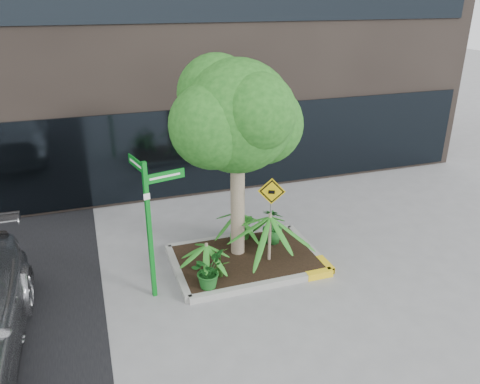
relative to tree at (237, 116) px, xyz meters
name	(u,v)px	position (x,y,z in m)	size (l,w,h in m)	color
ground	(242,270)	(-0.09, -0.60, -3.36)	(80.00, 80.00, 0.00)	gray
planter	(248,259)	(0.14, -0.33, -3.26)	(3.35, 2.36, 0.15)	#9E9E99
tree	(237,116)	(0.00, 0.00, 0.00)	(3.07, 2.72, 4.60)	tan
palm_front	(270,217)	(0.57, -0.57, -2.14)	(1.28, 1.28, 1.42)	tan
palm_left	(206,245)	(-0.90, -0.63, -2.56)	(0.78, 0.78, 0.87)	tan
palm_back	(237,213)	(0.18, 0.54, -2.48)	(0.88, 0.88, 0.97)	tan
shrub_a	(207,270)	(-1.03, -1.15, -2.83)	(0.68, 0.68, 0.75)	#17521A
shrub_b	(272,225)	(0.94, 0.16, -2.77)	(0.50, 0.50, 0.88)	#1C5E1F
shrub_c	(220,261)	(-0.67, -0.87, -2.86)	(0.37, 0.37, 0.70)	#2F601D
shrub_d	(246,226)	(0.39, 0.51, -2.87)	(0.37, 0.37, 0.67)	#226A1E
street_sign_post	(150,215)	(-2.05, -0.84, -1.57)	(0.97, 0.84, 2.89)	#0B7C1D
cattle_sign	(271,205)	(0.60, -0.53, -1.89)	(0.56, 0.26, 1.95)	slate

